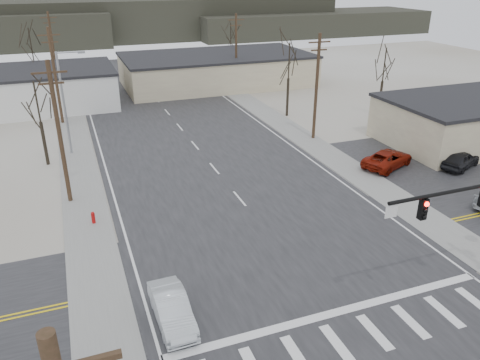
% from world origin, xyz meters
% --- Properties ---
extents(ground, '(140.00, 140.00, 0.00)m').
position_xyz_m(ground, '(0.00, 0.00, 0.00)').
color(ground, silver).
rests_on(ground, ground).
extents(main_road, '(18.00, 110.00, 0.05)m').
position_xyz_m(main_road, '(0.00, 15.00, 0.02)').
color(main_road, black).
rests_on(main_road, ground).
extents(cross_road, '(90.00, 10.00, 0.04)m').
position_xyz_m(cross_road, '(0.00, 0.00, 0.02)').
color(cross_road, black).
rests_on(cross_road, ground).
extents(parking_lot, '(18.00, 20.00, 0.03)m').
position_xyz_m(parking_lot, '(20.00, 6.00, 0.02)').
color(parking_lot, black).
rests_on(parking_lot, ground).
extents(sidewalk_left, '(3.00, 90.00, 0.06)m').
position_xyz_m(sidewalk_left, '(-10.60, 20.00, 0.03)').
color(sidewalk_left, gray).
rests_on(sidewalk_left, ground).
extents(sidewalk_right, '(3.00, 90.00, 0.06)m').
position_xyz_m(sidewalk_right, '(10.60, 20.00, 0.03)').
color(sidewalk_right, gray).
rests_on(sidewalk_right, ground).
extents(fire_hydrant, '(0.24, 0.24, 0.87)m').
position_xyz_m(fire_hydrant, '(-10.20, 8.00, 0.45)').
color(fire_hydrant, '#A50C0C').
rests_on(fire_hydrant, ground).
extents(building_left_far, '(22.30, 12.30, 4.50)m').
position_xyz_m(building_left_far, '(-16.00, 40.00, 2.26)').
color(building_left_far, silver).
rests_on(building_left_far, ground).
extents(building_right_far, '(26.30, 14.30, 4.30)m').
position_xyz_m(building_right_far, '(10.00, 44.00, 2.15)').
color(building_right_far, beige).
rests_on(building_right_far, ground).
extents(building_lot, '(14.30, 10.30, 4.30)m').
position_xyz_m(building_lot, '(24.00, 12.00, 2.16)').
color(building_lot, beige).
rests_on(building_lot, ground).
extents(upole_left_b, '(2.20, 0.30, 10.00)m').
position_xyz_m(upole_left_b, '(-11.50, 12.00, 5.22)').
color(upole_left_b, '#432D1F').
rests_on(upole_left_b, ground).
extents(upole_left_c, '(2.20, 0.30, 10.00)m').
position_xyz_m(upole_left_c, '(-11.50, 32.00, 5.22)').
color(upole_left_c, '#432D1F').
rests_on(upole_left_c, ground).
extents(upole_left_d, '(2.20, 0.30, 10.00)m').
position_xyz_m(upole_left_d, '(-11.50, 52.00, 5.22)').
color(upole_left_d, '#432D1F').
rests_on(upole_left_d, ground).
extents(upole_right_a, '(2.20, 0.30, 10.00)m').
position_xyz_m(upole_right_a, '(11.50, 18.00, 5.22)').
color(upole_right_a, '#432D1F').
rests_on(upole_right_a, ground).
extents(upole_right_b, '(2.20, 0.30, 10.00)m').
position_xyz_m(upole_right_b, '(11.50, 40.00, 5.22)').
color(upole_right_b, '#432D1F').
rests_on(upole_right_b, ground).
extents(streetlight_main, '(2.40, 0.25, 9.00)m').
position_xyz_m(streetlight_main, '(-10.80, 22.00, 5.09)').
color(streetlight_main, gray).
rests_on(streetlight_main, ground).
extents(tree_left_near, '(3.30, 3.30, 7.35)m').
position_xyz_m(tree_left_near, '(-13.00, 20.00, 5.23)').
color(tree_left_near, black).
rests_on(tree_left_near, ground).
extents(tree_right_mid, '(3.74, 3.74, 8.33)m').
position_xyz_m(tree_right_mid, '(12.50, 26.00, 5.93)').
color(tree_right_mid, black).
rests_on(tree_right_mid, ground).
extents(tree_left_far, '(3.96, 3.96, 8.82)m').
position_xyz_m(tree_left_far, '(-14.00, 46.00, 6.28)').
color(tree_left_far, black).
rests_on(tree_left_far, ground).
extents(tree_right_far, '(3.52, 3.52, 7.84)m').
position_xyz_m(tree_right_far, '(15.00, 52.00, 5.58)').
color(tree_right_far, black).
rests_on(tree_right_far, ground).
extents(tree_lot, '(3.52, 3.52, 7.84)m').
position_xyz_m(tree_lot, '(22.00, 22.00, 5.58)').
color(tree_lot, black).
rests_on(tree_lot, ground).
extents(hill_center, '(80.00, 18.00, 9.00)m').
position_xyz_m(hill_center, '(15.00, 96.00, 4.50)').
color(hill_center, '#333026').
rests_on(hill_center, ground).
extents(hill_right, '(60.00, 18.00, 5.50)m').
position_xyz_m(hill_right, '(50.00, 90.00, 2.75)').
color(hill_right, '#333026').
rests_on(hill_right, ground).
extents(sedan_crossing, '(1.59, 4.32, 1.41)m').
position_xyz_m(sedan_crossing, '(-7.50, -3.00, 0.75)').
color(sedan_crossing, silver).
rests_on(sedan_crossing, main_road).
extents(car_far_a, '(3.65, 6.31, 1.72)m').
position_xyz_m(car_far_a, '(6.64, 43.88, 0.91)').
color(car_far_a, black).
rests_on(car_far_a, main_road).
extents(car_far_b, '(2.56, 4.08, 1.29)m').
position_xyz_m(car_far_b, '(-5.23, 58.81, 0.69)').
color(car_far_b, black).
rests_on(car_far_b, main_road).
extents(car_parked_red, '(5.66, 4.22, 1.43)m').
position_xyz_m(car_parked_red, '(13.72, 9.28, 0.75)').
color(car_parked_red, maroon).
rests_on(car_parked_red, parking_lot).
extents(car_parked_dark_a, '(4.68, 3.28, 1.48)m').
position_xyz_m(car_parked_dark_a, '(19.32, 6.97, 0.77)').
color(car_parked_dark_a, black).
rests_on(car_parked_dark_a, parking_lot).
extents(car_parked_dark_b, '(4.19, 2.03, 1.32)m').
position_xyz_m(car_parked_dark_b, '(22.16, 11.49, 0.70)').
color(car_parked_dark_b, black).
rests_on(car_parked_dark_b, parking_lot).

